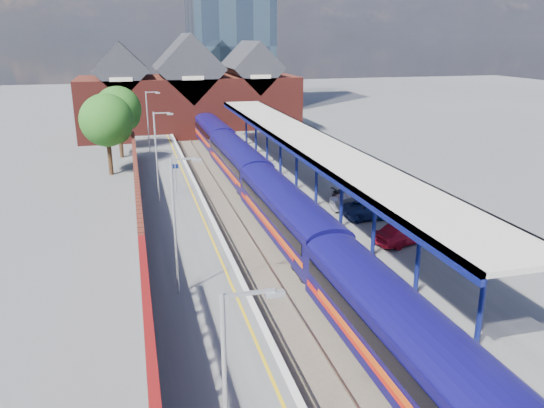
{
  "coord_description": "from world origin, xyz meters",
  "views": [
    {
      "loc": [
        -8.12,
        -18.38,
        13.34
      ],
      "look_at": [
        0.57,
        14.37,
        2.6
      ],
      "focal_mm": 35.0,
      "sensor_mm": 36.0,
      "label": 1
    }
  ],
  "objects": [
    {
      "name": "coping_right",
      "position": [
        3.15,
        20.0,
        1.02
      ],
      "size": [
        0.3,
        76.0,
        0.05
      ],
      "primitive_type": "cube",
      "color": "silver",
      "rests_on": "right_platform"
    },
    {
      "name": "ground",
      "position": [
        0.0,
        30.0,
        0.0
      ],
      "size": [
        240.0,
        240.0,
        0.0
      ],
      "primitive_type": "plane",
      "color": "#5B5B5E",
      "rests_on": "ground"
    },
    {
      "name": "tree_far",
      "position": [
        -9.35,
        43.91,
        5.35
      ],
      "size": [
        5.2,
        5.2,
        8.1
      ],
      "color": "#382314",
      "rests_on": "ground"
    },
    {
      "name": "right_platform",
      "position": [
        6.0,
        20.0,
        0.5
      ],
      "size": [
        6.0,
        76.0,
        1.0
      ],
      "primitive_type": "cube",
      "color": "#565659",
      "rests_on": "ground"
    },
    {
      "name": "parked_car_dark",
      "position": [
        8.5,
        18.4,
        1.56
      ],
      "size": [
        3.91,
        1.68,
        1.12
      ],
      "primitive_type": "imported",
      "rotation": [
        0.0,
        0.0,
        1.6
      ],
      "color": "black",
      "rests_on": "right_platform"
    },
    {
      "name": "ballast_bed",
      "position": [
        0.0,
        20.0,
        0.03
      ],
      "size": [
        6.0,
        76.0,
        0.06
      ],
      "primitive_type": "cube",
      "color": "#473D33",
      "rests_on": "ground"
    },
    {
      "name": "lamp_post_b",
      "position": [
        -6.36,
        6.0,
        4.99
      ],
      "size": [
        1.48,
        0.18,
        7.0
      ],
      "color": "#A5A8AA",
      "rests_on": "left_platform"
    },
    {
      "name": "coping_left",
      "position": [
        -3.15,
        20.0,
        1.02
      ],
      "size": [
        0.3,
        76.0,
        0.05
      ],
      "primitive_type": "cube",
      "color": "silver",
      "rests_on": "left_platform"
    },
    {
      "name": "parked_car_red",
      "position": [
        7.85,
        9.36,
        1.74
      ],
      "size": [
        4.62,
        2.77,
        1.47
      ],
      "primitive_type": "imported",
      "rotation": [
        0.0,
        0.0,
        1.83
      ],
      "color": "#AD0E26",
      "rests_on": "right_platform"
    },
    {
      "name": "left_platform",
      "position": [
        -5.5,
        20.0,
        0.5
      ],
      "size": [
        5.0,
        76.0,
        1.0
      ],
      "primitive_type": "cube",
      "color": "#565659",
      "rests_on": "ground"
    },
    {
      "name": "train",
      "position": [
        1.49,
        22.22,
        2.12
      ],
      "size": [
        3.01,
        65.93,
        3.45
      ],
      "color": "#0F0B4F",
      "rests_on": "ground"
    },
    {
      "name": "lamp_post_c",
      "position": [
        -6.36,
        22.0,
        4.99
      ],
      "size": [
        1.48,
        0.18,
        7.0
      ],
      "color": "#A5A8AA",
      "rests_on": "left_platform"
    },
    {
      "name": "lamp_post_a",
      "position": [
        -6.36,
        -8.0,
        4.99
      ],
      "size": [
        1.48,
        0.18,
        7.0
      ],
      "color": "#A5A8AA",
      "rests_on": "left_platform"
    },
    {
      "name": "platform_sign",
      "position": [
        -5.0,
        24.0,
        2.69
      ],
      "size": [
        0.55,
        0.08,
        2.5
      ],
      "color": "#A5A8AA",
      "rests_on": "left_platform"
    },
    {
      "name": "tree_near",
      "position": [
        -10.35,
        35.91,
        5.35
      ],
      "size": [
        5.2,
        5.2,
        8.1
      ],
      "color": "#382314",
      "rests_on": "ground"
    },
    {
      "name": "parked_car_blue",
      "position": [
        8.03,
        14.29,
        1.63
      ],
      "size": [
        4.63,
        2.26,
        1.27
      ],
      "primitive_type": "imported",
      "rotation": [
        0.0,
        0.0,
        1.54
      ],
      "color": "navy",
      "rests_on": "right_platform"
    },
    {
      "name": "canopy",
      "position": [
        5.48,
        21.95,
        5.25
      ],
      "size": [
        4.5,
        52.0,
        4.48
      ],
      "color": "navy",
      "rests_on": "right_platform"
    },
    {
      "name": "parked_car_silver",
      "position": [
        7.52,
        16.11,
        1.64
      ],
      "size": [
        4.01,
        1.72,
        1.28
      ],
      "primitive_type": "imported",
      "rotation": [
        0.0,
        0.0,
        1.48
      ],
      "color": "#AAAAAF",
      "rests_on": "right_platform"
    },
    {
      "name": "rails",
      "position": [
        0.0,
        20.0,
        0.12
      ],
      "size": [
        4.51,
        76.0,
        0.14
      ],
      "color": "slate",
      "rests_on": "ground"
    },
    {
      "name": "lamp_post_d",
      "position": [
        -6.36,
        38.0,
        4.99
      ],
      "size": [
        1.48,
        0.18,
        7.0
      ],
      "color": "#A5A8AA",
      "rests_on": "left_platform"
    },
    {
      "name": "station_building",
      "position": [
        0.0,
        58.0,
        5.45
      ],
      "size": [
        30.0,
        12.12,
        13.78
      ],
      "color": "#591C17",
      "rests_on": "ground"
    },
    {
      "name": "yellow_line",
      "position": [
        -3.75,
        20.0,
        1.01
      ],
      "size": [
        0.14,
        76.0,
        0.01
      ],
      "primitive_type": "cube",
      "color": "yellow",
      "rests_on": "left_platform"
    },
    {
      "name": "brick_wall",
      "position": [
        -8.1,
        13.54,
        2.45
      ],
      "size": [
        0.35,
        50.0,
        3.86
      ],
      "color": "#591C17",
      "rests_on": "left_platform"
    }
  ]
}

